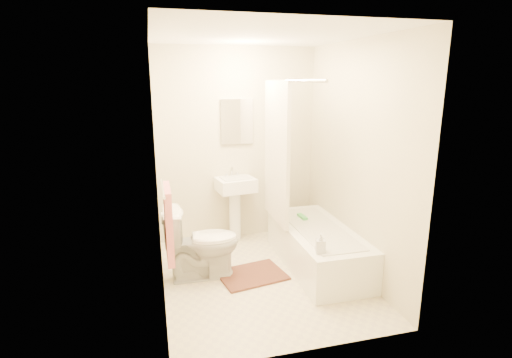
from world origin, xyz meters
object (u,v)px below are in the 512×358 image
object	(u,v)px
toilet	(202,243)
bath_mat	(252,275)
soap_bottle	(321,243)
sink	(235,207)
bathtub	(317,247)

from	to	relation	value
toilet	bath_mat	distance (m)	0.63
bath_mat	soap_bottle	world-z (taller)	soap_bottle
sink	bath_mat	size ratio (longest dim) A/B	1.34
toilet	sink	xyz separation A→B (m)	(0.54, 0.87, 0.07)
soap_bottle	bathtub	bearing A→B (deg)	68.76
toilet	bath_mat	bearing A→B (deg)	-103.13
bathtub	sink	bearing A→B (deg)	127.44
toilet	bathtub	bearing A→B (deg)	-91.42
bath_mat	soap_bottle	distance (m)	0.91
soap_bottle	sink	bearing A→B (deg)	107.89
sink	bath_mat	xyz separation A→B (m)	(-0.04, -1.00, -0.43)
bathtub	soap_bottle	bearing A→B (deg)	-111.24
toilet	bath_mat	world-z (taller)	toilet
toilet	sink	size ratio (longest dim) A/B	0.86
toilet	bathtub	xyz separation A→B (m)	(1.26, -0.07, -0.16)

